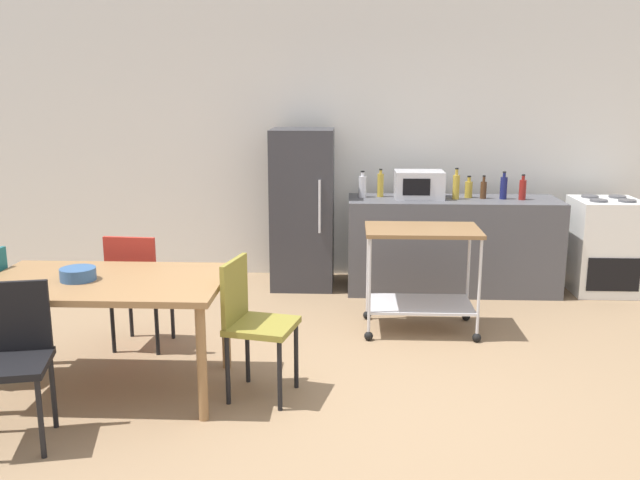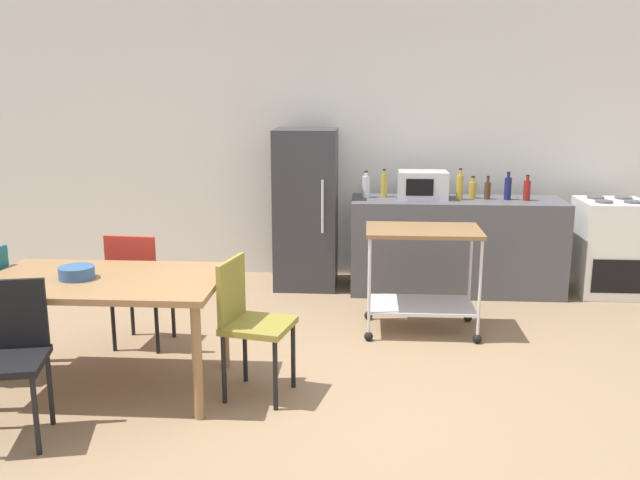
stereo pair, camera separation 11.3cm
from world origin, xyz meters
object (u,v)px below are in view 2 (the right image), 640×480
at_px(dining_table, 104,290).
at_px(bottle_olive_oil, 473,189).
at_px(microwave, 423,185).
at_px(chair_red, 138,282).
at_px(chair_olive, 249,317).
at_px(fruit_bowl, 77,273).
at_px(kitchen_cart, 422,263).
at_px(bottle_soy_sauce, 487,190).
at_px(bottle_hot_sauce, 384,185).
at_px(chair_black, 9,350).
at_px(refrigerator, 306,209).
at_px(bottle_sesame_oil, 460,187).
at_px(bottle_wine, 508,188).
at_px(bottle_vinegar, 366,186).
at_px(bottle_soda, 527,190).
at_px(stove_oven, 609,247).

bearing_deg(dining_table, bottle_olive_oil, 42.41).
relative_size(dining_table, microwave, 3.26).
bearing_deg(chair_red, bottle_olive_oil, -142.84).
bearing_deg(chair_olive, fruit_bowl, 102.28).
distance_m(kitchen_cart, microwave, 1.28).
bearing_deg(chair_red, bottle_soy_sauce, -144.78).
distance_m(bottle_hot_sauce, microwave, 0.37).
relative_size(chair_red, kitchen_cart, 0.98).
relative_size(dining_table, chair_red, 1.69).
bearing_deg(kitchen_cart, chair_black, -142.19).
distance_m(chair_red, refrigerator, 2.09).
xyz_separation_m(dining_table, bottle_sesame_oil, (2.55, 2.36, 0.35)).
xyz_separation_m(chair_red, bottle_wine, (3.03, 1.66, 0.49)).
bearing_deg(chair_olive, bottle_vinegar, -3.80).
bearing_deg(refrigerator, bottle_wine, -2.66).
xyz_separation_m(bottle_sesame_oil, fruit_bowl, (-2.71, -2.38, -0.23)).
relative_size(chair_black, bottle_soy_sauce, 4.01).
bearing_deg(kitchen_cart, bottle_wine, 53.12).
xyz_separation_m(chair_red, bottle_hot_sauce, (1.87, 1.75, 0.50)).
bearing_deg(kitchen_cart, bottle_vinegar, 110.49).
bearing_deg(bottle_soda, bottle_vinegar, 176.74).
height_order(dining_table, bottle_vinegar, bottle_vinegar).
xyz_separation_m(stove_oven, bottle_hot_sauce, (-2.15, 0.08, 0.57)).
bearing_deg(microwave, refrigerator, 176.81).
height_order(stove_oven, refrigerator, refrigerator).
relative_size(microwave, bottle_soy_sauce, 2.07).
height_order(chair_black, bottle_olive_oil, bottle_olive_oil).
bearing_deg(chair_olive, bottle_soda, -30.48).
distance_m(bottle_olive_oil, fruit_bowl, 3.78).
height_order(dining_table, microwave, microwave).
distance_m(chair_red, kitchen_cart, 2.21).
height_order(chair_red, bottle_olive_oil, bottle_olive_oil).
bearing_deg(chair_black, refrigerator, 53.32).
xyz_separation_m(refrigerator, microwave, (1.12, -0.06, 0.25)).
relative_size(chair_olive, refrigerator, 0.57).
distance_m(bottle_sesame_oil, bottle_soda, 0.62).
height_order(dining_table, fruit_bowl, fruit_bowl).
relative_size(refrigerator, bottle_soy_sauce, 6.99).
relative_size(chair_red, bottle_hot_sauce, 3.29).
xyz_separation_m(stove_oven, bottle_soy_sauce, (-1.17, 0.01, 0.54)).
distance_m(stove_oven, microwave, 1.87).
bearing_deg(chair_olive, dining_table, 100.61).
distance_m(kitchen_cart, bottle_vinegar, 1.38).
xyz_separation_m(refrigerator, fruit_bowl, (-1.25, -2.50, 0.01)).
height_order(dining_table, chair_black, chair_black).
bearing_deg(bottle_soy_sauce, fruit_bowl, -140.75).
bearing_deg(bottle_soda, dining_table, -143.45).
bearing_deg(bottle_vinegar, kitchen_cart, -69.51).
xyz_separation_m(chair_black, microwave, (2.50, 3.07, 0.51)).
distance_m(dining_table, microwave, 3.29).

